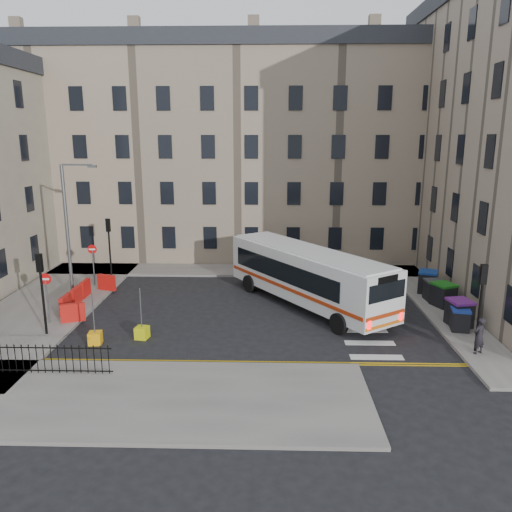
{
  "coord_description": "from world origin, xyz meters",
  "views": [
    {
      "loc": [
        -0.9,
        -27.02,
        9.74
      ],
      "look_at": [
        -1.66,
        1.02,
        3.0
      ],
      "focal_mm": 35.0,
      "sensor_mm": 36.0,
      "label": 1
    }
  ],
  "objects_px": {
    "streetlamp": "(67,229)",
    "wheelie_bin_a": "(460,319)",
    "wheelie_bin_b": "(459,313)",
    "bus": "(307,274)",
    "bollard_chevron": "(142,333)",
    "bollard_yellow": "(95,338)",
    "wheelie_bin_e": "(428,282)",
    "pedestrian": "(479,336)",
    "wheelie_bin_d": "(434,290)",
    "wheelie_bin_c": "(443,295)"
  },
  "relations": [
    {
      "from": "wheelie_bin_c",
      "to": "wheelie_bin_b",
      "type": "bearing_deg",
      "value": -116.68
    },
    {
      "from": "bus",
      "to": "bollard_chevron",
      "type": "height_order",
      "value": "bus"
    },
    {
      "from": "wheelie_bin_c",
      "to": "bollard_chevron",
      "type": "distance_m",
      "value": 17.08
    },
    {
      "from": "streetlamp",
      "to": "bollard_yellow",
      "type": "relative_size",
      "value": 13.57
    },
    {
      "from": "wheelie_bin_d",
      "to": "wheelie_bin_e",
      "type": "xyz_separation_m",
      "value": [
        0.11,
        1.55,
        0.08
      ]
    },
    {
      "from": "bus",
      "to": "wheelie_bin_b",
      "type": "relative_size",
      "value": 8.11
    },
    {
      "from": "bus",
      "to": "bollard_chevron",
      "type": "bearing_deg",
      "value": 176.7
    },
    {
      "from": "bus",
      "to": "wheelie_bin_b",
      "type": "distance_m",
      "value": 8.45
    },
    {
      "from": "bus",
      "to": "bollard_chevron",
      "type": "xyz_separation_m",
      "value": [
        -8.47,
        -5.17,
        -1.62
      ]
    },
    {
      "from": "streetlamp",
      "to": "bollard_yellow",
      "type": "xyz_separation_m",
      "value": [
        3.75,
        -6.85,
        -4.04
      ]
    },
    {
      "from": "wheelie_bin_b",
      "to": "wheelie_bin_c",
      "type": "bearing_deg",
      "value": 75.4
    },
    {
      "from": "bus",
      "to": "wheelie_bin_a",
      "type": "xyz_separation_m",
      "value": [
        7.49,
        -3.98,
        -1.2
      ]
    },
    {
      "from": "streetlamp",
      "to": "bollard_chevron",
      "type": "height_order",
      "value": "streetlamp"
    },
    {
      "from": "wheelie_bin_e",
      "to": "pedestrian",
      "type": "distance_m",
      "value": 9.17
    },
    {
      "from": "wheelie_bin_c",
      "to": "bollard_yellow",
      "type": "distance_m",
      "value": 19.29
    },
    {
      "from": "wheelie_bin_d",
      "to": "wheelie_bin_c",
      "type": "bearing_deg",
      "value": -82.49
    },
    {
      "from": "streetlamp",
      "to": "wheelie_bin_c",
      "type": "relative_size",
      "value": 5.26
    },
    {
      "from": "wheelie_bin_a",
      "to": "wheelie_bin_e",
      "type": "bearing_deg",
      "value": 98.71
    },
    {
      "from": "bus",
      "to": "pedestrian",
      "type": "relative_size",
      "value": 6.8
    },
    {
      "from": "wheelie_bin_b",
      "to": "wheelie_bin_e",
      "type": "relative_size",
      "value": 0.9
    },
    {
      "from": "wheelie_bin_b",
      "to": "wheelie_bin_d",
      "type": "bearing_deg",
      "value": 79.47
    },
    {
      "from": "wheelie_bin_a",
      "to": "bollard_yellow",
      "type": "relative_size",
      "value": 1.96
    },
    {
      "from": "wheelie_bin_e",
      "to": "bollard_chevron",
      "type": "height_order",
      "value": "wheelie_bin_e"
    },
    {
      "from": "bus",
      "to": "wheelie_bin_b",
      "type": "xyz_separation_m",
      "value": [
        7.68,
        -3.35,
        -1.07
      ]
    },
    {
      "from": "wheelie_bin_b",
      "to": "wheelie_bin_e",
      "type": "height_order",
      "value": "wheelie_bin_e"
    },
    {
      "from": "wheelie_bin_c",
      "to": "bollard_yellow",
      "type": "relative_size",
      "value": 2.58
    },
    {
      "from": "wheelie_bin_a",
      "to": "wheelie_bin_b",
      "type": "relative_size",
      "value": 0.82
    },
    {
      "from": "wheelie_bin_c",
      "to": "pedestrian",
      "type": "relative_size",
      "value": 0.91
    },
    {
      "from": "pedestrian",
      "to": "bollard_chevron",
      "type": "xyz_separation_m",
      "value": [
        -15.75,
        1.66,
        -0.7
      ]
    },
    {
      "from": "streetlamp",
      "to": "wheelie_bin_d",
      "type": "xyz_separation_m",
      "value": [
        21.97,
        -0.17,
        -3.56
      ]
    },
    {
      "from": "wheelie_bin_a",
      "to": "wheelie_bin_d",
      "type": "bearing_deg",
      "value": 99.18
    },
    {
      "from": "bollard_yellow",
      "to": "bollard_chevron",
      "type": "relative_size",
      "value": 1.0
    },
    {
      "from": "pedestrian",
      "to": "bollard_yellow",
      "type": "relative_size",
      "value": 2.84
    },
    {
      "from": "wheelie_bin_d",
      "to": "bollard_yellow",
      "type": "bearing_deg",
      "value": -164.18
    },
    {
      "from": "streetlamp",
      "to": "wheelie_bin_e",
      "type": "distance_m",
      "value": 22.4
    },
    {
      "from": "bus",
      "to": "wheelie_bin_d",
      "type": "xyz_separation_m",
      "value": [
        7.67,
        0.77,
        -1.14
      ]
    },
    {
      "from": "streetlamp",
      "to": "wheelie_bin_b",
      "type": "distance_m",
      "value": 22.67
    },
    {
      "from": "wheelie_bin_c",
      "to": "pedestrian",
      "type": "distance_m",
      "value": 6.58
    },
    {
      "from": "wheelie_bin_d",
      "to": "pedestrian",
      "type": "xyz_separation_m",
      "value": [
        -0.38,
        -7.61,
        0.23
      ]
    },
    {
      "from": "streetlamp",
      "to": "wheelie_bin_a",
      "type": "distance_m",
      "value": 22.64
    },
    {
      "from": "pedestrian",
      "to": "wheelie_bin_d",
      "type": "bearing_deg",
      "value": -121.91
    },
    {
      "from": "bus",
      "to": "wheelie_bin_b",
      "type": "bearing_deg",
      "value": -58.28
    },
    {
      "from": "wheelie_bin_a",
      "to": "wheelie_bin_e",
      "type": "distance_m",
      "value": 6.31
    },
    {
      "from": "bus",
      "to": "wheelie_bin_b",
      "type": "height_order",
      "value": "bus"
    },
    {
      "from": "wheelie_bin_a",
      "to": "wheelie_bin_e",
      "type": "xyz_separation_m",
      "value": [
        0.28,
        6.3,
        0.13
      ]
    },
    {
      "from": "streetlamp",
      "to": "wheelie_bin_a",
      "type": "bearing_deg",
      "value": -12.74
    },
    {
      "from": "bollard_chevron",
      "to": "bollard_yellow",
      "type": "bearing_deg",
      "value": -160.64
    },
    {
      "from": "bus",
      "to": "bollard_yellow",
      "type": "bearing_deg",
      "value": 174.51
    },
    {
      "from": "wheelie_bin_a",
      "to": "bus",
      "type": "bearing_deg",
      "value": 163.28
    },
    {
      "from": "wheelie_bin_a",
      "to": "wheelie_bin_d",
      "type": "distance_m",
      "value": 4.76
    }
  ]
}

